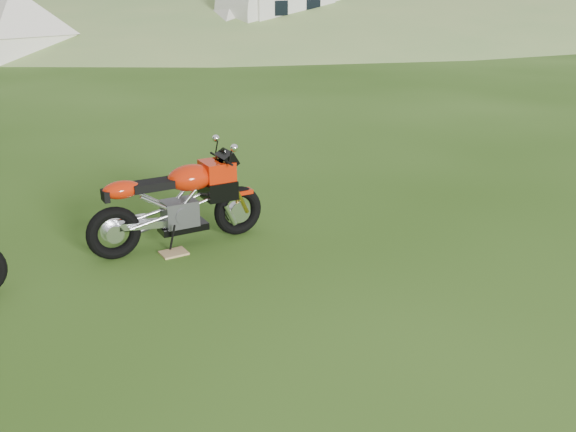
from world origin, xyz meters
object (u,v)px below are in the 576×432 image
tent_left (17,23)px  plywood_board (174,253)px  tent_right (233,22)px  caravan (280,18)px  sport_motorcycle (177,197)px

tent_left → plywood_board: bearing=-110.5°
tent_right → caravan: caravan is taller
plywood_board → tent_right: tent_right is taller
tent_right → caravan: 2.17m
sport_motorcycle → tent_right: 20.08m
tent_left → caravan: 10.10m
tent_right → sport_motorcycle: bearing=-125.4°
tent_right → caravan: bearing=-7.6°
tent_left → sport_motorcycle: bearing=-110.1°
plywood_board → tent_left: size_ratio=0.09×
tent_right → plywood_board: bearing=-125.5°
sport_motorcycle → tent_left: bearing=86.9°
sport_motorcycle → plywood_board: 0.60m
tent_left → caravan: bearing=-23.8°
plywood_board → tent_left: bearing=85.4°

